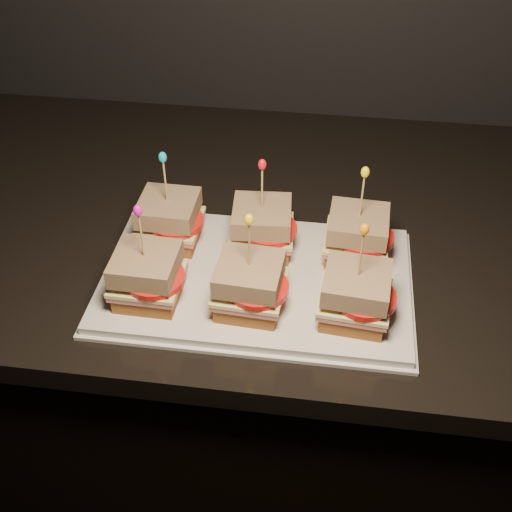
# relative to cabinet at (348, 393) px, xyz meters

# --- Properties ---
(cabinet) EXTENTS (2.53, 0.71, 0.84)m
(cabinet) POSITION_rel_cabinet_xyz_m (0.00, 0.00, 0.00)
(cabinet) COLOR black
(cabinet) RESTS_ON ground
(granite_slab) EXTENTS (2.57, 0.75, 0.04)m
(granite_slab) POSITION_rel_cabinet_xyz_m (0.00, 0.00, 0.44)
(granite_slab) COLOR black
(granite_slab) RESTS_ON cabinet
(platter) EXTENTS (0.45, 0.28, 0.02)m
(platter) POSITION_rel_cabinet_xyz_m (-0.17, -0.18, 0.47)
(platter) COLOR silver
(platter) RESTS_ON granite_slab
(platter_rim) EXTENTS (0.46, 0.29, 0.01)m
(platter_rim) POSITION_rel_cabinet_xyz_m (-0.17, -0.18, 0.46)
(platter_rim) COLOR silver
(platter_rim) RESTS_ON granite_slab
(sandwich_0_bread_bot) EXTENTS (0.09, 0.09, 0.02)m
(sandwich_0_bread_bot) POSITION_rel_cabinet_xyz_m (-0.32, -0.11, 0.49)
(sandwich_0_bread_bot) COLOR brown
(sandwich_0_bread_bot) RESTS_ON platter
(sandwich_0_ham) EXTENTS (0.09, 0.09, 0.01)m
(sandwich_0_ham) POSITION_rel_cabinet_xyz_m (-0.32, -0.11, 0.50)
(sandwich_0_ham) COLOR #CD625F
(sandwich_0_ham) RESTS_ON sandwich_0_bread_bot
(sandwich_0_cheese) EXTENTS (0.10, 0.09, 0.01)m
(sandwich_0_cheese) POSITION_rel_cabinet_xyz_m (-0.32, -0.11, 0.51)
(sandwich_0_cheese) COLOR #F3EB9A
(sandwich_0_cheese) RESTS_ON sandwich_0_ham
(sandwich_0_tomato) EXTENTS (0.08, 0.08, 0.01)m
(sandwich_0_tomato) POSITION_rel_cabinet_xyz_m (-0.31, -0.12, 0.52)
(sandwich_0_tomato) COLOR red
(sandwich_0_tomato) RESTS_ON sandwich_0_cheese
(sandwich_0_bread_top) EXTENTS (0.09, 0.09, 0.03)m
(sandwich_0_bread_top) POSITION_rel_cabinet_xyz_m (-0.32, -0.11, 0.54)
(sandwich_0_bread_top) COLOR #542A13
(sandwich_0_bread_top) RESTS_ON sandwich_0_tomato
(sandwich_0_pick) EXTENTS (0.00, 0.00, 0.09)m
(sandwich_0_pick) POSITION_rel_cabinet_xyz_m (-0.32, -0.11, 0.58)
(sandwich_0_pick) COLOR tan
(sandwich_0_pick) RESTS_ON sandwich_0_bread_top
(sandwich_0_frill) EXTENTS (0.01, 0.01, 0.02)m
(sandwich_0_frill) POSITION_rel_cabinet_xyz_m (-0.32, -0.11, 0.63)
(sandwich_0_frill) COLOR #0DA2C1
(sandwich_0_frill) RESTS_ON sandwich_0_pick
(sandwich_1_bread_bot) EXTENTS (0.09, 0.09, 0.02)m
(sandwich_1_bread_bot) POSITION_rel_cabinet_xyz_m (-0.17, -0.11, 0.49)
(sandwich_1_bread_bot) COLOR brown
(sandwich_1_bread_bot) RESTS_ON platter
(sandwich_1_ham) EXTENTS (0.10, 0.10, 0.01)m
(sandwich_1_ham) POSITION_rel_cabinet_xyz_m (-0.17, -0.11, 0.50)
(sandwich_1_ham) COLOR #CD625F
(sandwich_1_ham) RESTS_ON sandwich_1_bread_bot
(sandwich_1_cheese) EXTENTS (0.10, 0.10, 0.01)m
(sandwich_1_cheese) POSITION_rel_cabinet_xyz_m (-0.17, -0.11, 0.51)
(sandwich_1_cheese) COLOR #F3EB9A
(sandwich_1_cheese) RESTS_ON sandwich_1_ham
(sandwich_1_tomato) EXTENTS (0.08, 0.08, 0.01)m
(sandwich_1_tomato) POSITION_rel_cabinet_xyz_m (-0.16, -0.12, 0.52)
(sandwich_1_tomato) COLOR red
(sandwich_1_tomato) RESTS_ON sandwich_1_cheese
(sandwich_1_bread_top) EXTENTS (0.09, 0.09, 0.03)m
(sandwich_1_bread_top) POSITION_rel_cabinet_xyz_m (-0.17, -0.11, 0.54)
(sandwich_1_bread_top) COLOR #542A13
(sandwich_1_bread_top) RESTS_ON sandwich_1_tomato
(sandwich_1_pick) EXTENTS (0.00, 0.00, 0.09)m
(sandwich_1_pick) POSITION_rel_cabinet_xyz_m (-0.17, -0.11, 0.58)
(sandwich_1_pick) COLOR tan
(sandwich_1_pick) RESTS_ON sandwich_1_bread_top
(sandwich_1_frill) EXTENTS (0.01, 0.01, 0.02)m
(sandwich_1_frill) POSITION_rel_cabinet_xyz_m (-0.17, -0.11, 0.63)
(sandwich_1_frill) COLOR red
(sandwich_1_frill) RESTS_ON sandwich_1_pick
(sandwich_2_bread_bot) EXTENTS (0.09, 0.09, 0.02)m
(sandwich_2_bread_bot) POSITION_rel_cabinet_xyz_m (-0.03, -0.11, 0.49)
(sandwich_2_bread_bot) COLOR brown
(sandwich_2_bread_bot) RESTS_ON platter
(sandwich_2_ham) EXTENTS (0.10, 0.09, 0.01)m
(sandwich_2_ham) POSITION_rel_cabinet_xyz_m (-0.03, -0.11, 0.50)
(sandwich_2_ham) COLOR #CD625F
(sandwich_2_ham) RESTS_ON sandwich_2_bread_bot
(sandwich_2_cheese) EXTENTS (0.10, 0.10, 0.01)m
(sandwich_2_cheese) POSITION_rel_cabinet_xyz_m (-0.03, -0.11, 0.51)
(sandwich_2_cheese) COLOR #F3EB9A
(sandwich_2_cheese) RESTS_ON sandwich_2_ham
(sandwich_2_tomato) EXTENTS (0.08, 0.08, 0.01)m
(sandwich_2_tomato) POSITION_rel_cabinet_xyz_m (-0.02, -0.12, 0.52)
(sandwich_2_tomato) COLOR red
(sandwich_2_tomato) RESTS_ON sandwich_2_cheese
(sandwich_2_bread_top) EXTENTS (0.09, 0.09, 0.03)m
(sandwich_2_bread_top) POSITION_rel_cabinet_xyz_m (-0.03, -0.11, 0.54)
(sandwich_2_bread_top) COLOR #542A13
(sandwich_2_bread_top) RESTS_ON sandwich_2_tomato
(sandwich_2_pick) EXTENTS (0.00, 0.00, 0.09)m
(sandwich_2_pick) POSITION_rel_cabinet_xyz_m (-0.03, -0.11, 0.58)
(sandwich_2_pick) COLOR tan
(sandwich_2_pick) RESTS_ON sandwich_2_bread_top
(sandwich_2_frill) EXTENTS (0.01, 0.01, 0.02)m
(sandwich_2_frill) POSITION_rel_cabinet_xyz_m (-0.03, -0.11, 0.63)
(sandwich_2_frill) COLOR yellow
(sandwich_2_frill) RESTS_ON sandwich_2_pick
(sandwich_3_bread_bot) EXTENTS (0.09, 0.09, 0.02)m
(sandwich_3_bread_bot) POSITION_rel_cabinet_xyz_m (-0.32, -0.24, 0.49)
(sandwich_3_bread_bot) COLOR brown
(sandwich_3_bread_bot) RESTS_ON platter
(sandwich_3_ham) EXTENTS (0.09, 0.09, 0.01)m
(sandwich_3_ham) POSITION_rel_cabinet_xyz_m (-0.32, -0.24, 0.50)
(sandwich_3_ham) COLOR #CD625F
(sandwich_3_ham) RESTS_ON sandwich_3_bread_bot
(sandwich_3_cheese) EXTENTS (0.10, 0.09, 0.01)m
(sandwich_3_cheese) POSITION_rel_cabinet_xyz_m (-0.32, -0.24, 0.51)
(sandwich_3_cheese) COLOR #F3EB9A
(sandwich_3_cheese) RESTS_ON sandwich_3_ham
(sandwich_3_tomato) EXTENTS (0.08, 0.08, 0.01)m
(sandwich_3_tomato) POSITION_rel_cabinet_xyz_m (-0.31, -0.25, 0.52)
(sandwich_3_tomato) COLOR red
(sandwich_3_tomato) RESTS_ON sandwich_3_cheese
(sandwich_3_bread_top) EXTENTS (0.09, 0.09, 0.03)m
(sandwich_3_bread_top) POSITION_rel_cabinet_xyz_m (-0.32, -0.24, 0.54)
(sandwich_3_bread_top) COLOR #542A13
(sandwich_3_bread_top) RESTS_ON sandwich_3_tomato
(sandwich_3_pick) EXTENTS (0.00, 0.00, 0.09)m
(sandwich_3_pick) POSITION_rel_cabinet_xyz_m (-0.32, -0.24, 0.58)
(sandwich_3_pick) COLOR tan
(sandwich_3_pick) RESTS_ON sandwich_3_bread_top
(sandwich_3_frill) EXTENTS (0.01, 0.01, 0.02)m
(sandwich_3_frill) POSITION_rel_cabinet_xyz_m (-0.32, -0.24, 0.63)
(sandwich_3_frill) COLOR #D611B0
(sandwich_3_frill) RESTS_ON sandwich_3_pick
(sandwich_4_bread_bot) EXTENTS (0.09, 0.09, 0.02)m
(sandwich_4_bread_bot) POSITION_rel_cabinet_xyz_m (-0.17, -0.24, 0.49)
(sandwich_4_bread_bot) COLOR brown
(sandwich_4_bread_bot) RESTS_ON platter
(sandwich_4_ham) EXTENTS (0.10, 0.09, 0.01)m
(sandwich_4_ham) POSITION_rel_cabinet_xyz_m (-0.17, -0.24, 0.50)
(sandwich_4_ham) COLOR #CD625F
(sandwich_4_ham) RESTS_ON sandwich_4_bread_bot
(sandwich_4_cheese) EXTENTS (0.10, 0.10, 0.01)m
(sandwich_4_cheese) POSITION_rel_cabinet_xyz_m (-0.17, -0.24, 0.51)
(sandwich_4_cheese) COLOR #F3EB9A
(sandwich_4_cheese) RESTS_ON sandwich_4_ham
(sandwich_4_tomato) EXTENTS (0.08, 0.08, 0.01)m
(sandwich_4_tomato) POSITION_rel_cabinet_xyz_m (-0.16, -0.25, 0.52)
(sandwich_4_tomato) COLOR red
(sandwich_4_tomato) RESTS_ON sandwich_4_cheese
(sandwich_4_bread_top) EXTENTS (0.09, 0.09, 0.03)m
(sandwich_4_bread_top) POSITION_rel_cabinet_xyz_m (-0.17, -0.24, 0.54)
(sandwich_4_bread_top) COLOR #542A13
(sandwich_4_bread_top) RESTS_ON sandwich_4_tomato
(sandwich_4_pick) EXTENTS (0.00, 0.00, 0.09)m
(sandwich_4_pick) POSITION_rel_cabinet_xyz_m (-0.17, -0.24, 0.58)
(sandwich_4_pick) COLOR tan
(sandwich_4_pick) RESTS_ON sandwich_4_bread_top
(sandwich_4_frill) EXTENTS (0.01, 0.01, 0.02)m
(sandwich_4_frill) POSITION_rel_cabinet_xyz_m (-0.17, -0.24, 0.63)
(sandwich_4_frill) COLOR yellow
(sandwich_4_frill) RESTS_ON sandwich_4_pick
(sandwich_5_bread_bot) EXTENTS (0.09, 0.09, 0.02)m
(sandwich_5_bread_bot) POSITION_rel_cabinet_xyz_m (-0.03, -0.24, 0.49)
(sandwich_5_bread_bot) COLOR brown
(sandwich_5_bread_bot) RESTS_ON platter
(sandwich_5_ham) EXTENTS (0.10, 0.10, 0.01)m
(sandwich_5_ham) POSITION_rel_cabinet_xyz_m (-0.03, -0.24, 0.50)
(sandwich_5_ham) COLOR #CD625F
(sandwich_5_ham) RESTS_ON sandwich_5_bread_bot
(sandwich_5_cheese) EXTENTS (0.10, 0.10, 0.01)m
(sandwich_5_cheese) POSITION_rel_cabinet_xyz_m (-0.03, -0.24, 0.51)
(sandwich_5_cheese) COLOR #F3EB9A
(sandwich_5_cheese) RESTS_ON sandwich_5_ham
(sandwich_5_tomato) EXTENTS (0.08, 0.08, 0.01)m
(sandwich_5_tomato) POSITION_rel_cabinet_xyz_m (-0.02, -0.25, 0.52)
(sandwich_5_tomato) COLOR red
(sandwich_5_tomato) RESTS_ON sandwich_5_cheese
(sandwich_5_bread_top) EXTENTS (0.09, 0.09, 0.03)m
(sandwich_5_bread_top) POSITION_rel_cabinet_xyz_m (-0.03, -0.24, 0.54)
(sandwich_5_bread_top) COLOR #542A13
(sandwich_5_bread_top) RESTS_ON sandwich_5_tomato
(sandwich_5_pick) EXTENTS (0.00, 0.00, 0.09)m
(sandwich_5_pick) POSITION_rel_cabinet_xyz_m (-0.03, -0.24, 0.58)
(sandwich_5_pick) COLOR tan
(sandwich_5_pick) RESTS_ON sandwich_5_bread_top
(sandwich_5_frill) EXTENTS (0.01, 0.01, 0.02)m
(sandwich_5_frill) POSITION_rel_cabinet_xyz_m (-0.03, -0.24, 0.63)
(sandwich_5_frill) COLOR orange
(sandwich_5_frill) RESTS_ON sandwich_5_pick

